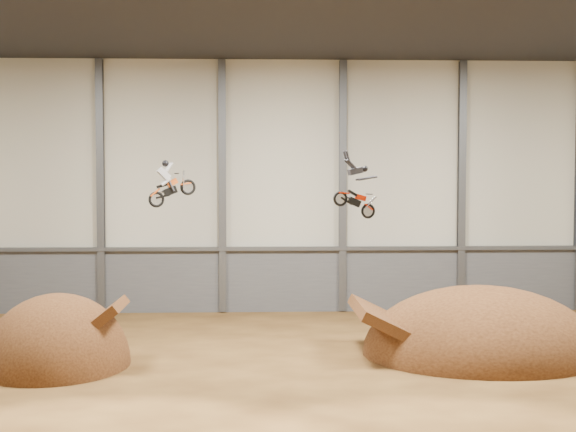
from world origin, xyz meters
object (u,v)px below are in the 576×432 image
object	(u,v)px
fmx_rider_a	(175,178)
landing_ramp	(481,354)
fmx_rider_b	(352,185)
takeoff_ramp	(57,366)

from	to	relation	value
fmx_rider_a	landing_ramp	bearing A→B (deg)	-23.18
fmx_rider_b	takeoff_ramp	bearing A→B (deg)	160.07
fmx_rider_b	fmx_rider_a	bearing A→B (deg)	140.00
fmx_rider_a	fmx_rider_b	bearing A→B (deg)	-43.43
fmx_rider_b	landing_ramp	bearing A→B (deg)	6.03
takeoff_ramp	landing_ramp	world-z (taller)	landing_ramp
fmx_rider_a	fmx_rider_b	xyz separation A→B (m)	(7.21, -3.28, -0.25)
takeoff_ramp	fmx_rider_b	bearing A→B (deg)	-4.40
landing_ramp	fmx_rider_b	bearing A→B (deg)	-158.44
takeoff_ramp	fmx_rider_b	world-z (taller)	fmx_rider_b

